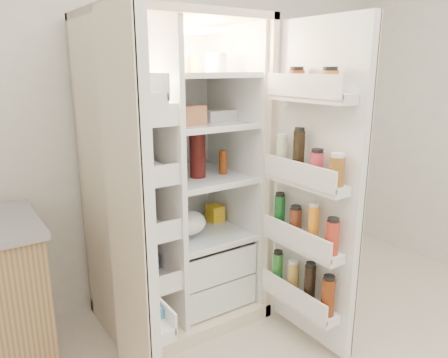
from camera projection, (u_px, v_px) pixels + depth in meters
wall_back at (154, 94)px, 2.72m from camera, size 4.00×0.02×2.70m
refrigerator at (175, 199)px, 2.57m from camera, size 0.92×0.70×1.80m
freezer_door at (131, 223)px, 1.77m from camera, size 0.15×0.40×1.72m
fridge_door at (314, 194)px, 2.23m from camera, size 0.17×0.58×1.72m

